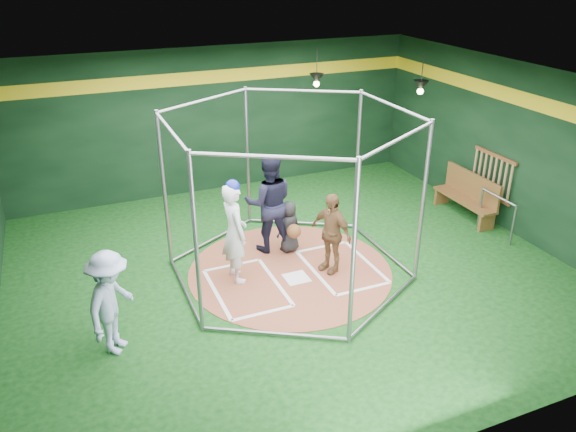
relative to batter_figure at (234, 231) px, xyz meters
name	(u,v)px	position (x,y,z in m)	size (l,w,h in m)	color
room_shell	(290,184)	(1.01, -0.13, 0.79)	(10.10, 9.10, 3.53)	#0C380E
clay_disc	(290,271)	(1.01, -0.14, -0.96)	(3.80, 3.80, 0.01)	#975036
home_plate	(296,278)	(1.01, -0.44, -0.95)	(0.43, 0.43, 0.01)	white
batter_box_left	(247,287)	(0.06, -0.39, -0.95)	(1.17, 1.77, 0.01)	white
batter_box_right	(341,266)	(1.96, -0.39, -0.95)	(1.17, 1.77, 0.01)	white
batting_cage	(290,198)	(1.01, -0.14, 0.53)	(4.05, 4.67, 3.00)	gray
bat_rack	(492,175)	(5.94, 0.26, 0.08)	(0.07, 1.25, 0.98)	brown
pendant_lamp_near	(317,79)	(3.21, 3.46, 1.77)	(0.34, 0.34, 0.90)	black
pendant_lamp_far	(421,86)	(5.01, 1.86, 1.77)	(0.34, 0.34, 0.90)	black
batter_figure	(234,231)	(0.00, 0.00, 0.00)	(0.49, 0.70, 1.93)	white
visitor_leopard	(331,233)	(1.71, -0.39, -0.18)	(0.91, 0.38, 1.55)	#9D7143
catcher_figure	(290,227)	(1.30, 0.58, -0.43)	(0.59, 0.63, 1.05)	black
umpire	(269,203)	(0.97, 0.82, 0.05)	(0.97, 0.76, 2.00)	black
bystander_blue	(111,303)	(-2.27, -1.24, -0.14)	(1.07, 0.61, 1.65)	#B0C3EA
dugout_bench	(468,195)	(5.64, 0.58, -0.45)	(0.41, 1.74, 1.01)	brown
steel_railing	(497,209)	(5.56, -0.44, -0.38)	(0.05, 1.03, 0.89)	gray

